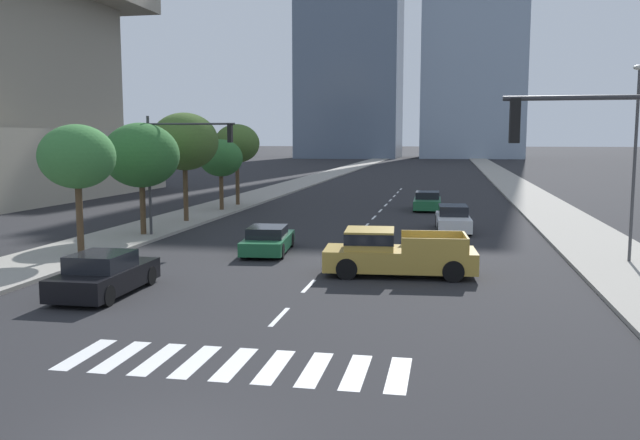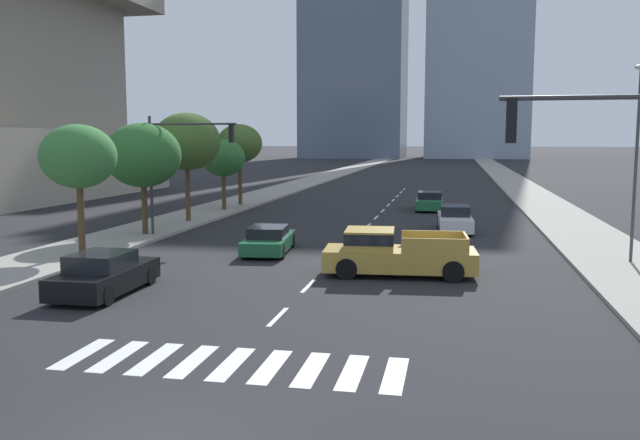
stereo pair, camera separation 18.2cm
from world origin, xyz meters
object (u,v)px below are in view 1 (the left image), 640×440
pickup_truck (392,253)px  traffic_signal_far (180,154)px  sedan_green_1 (427,202)px  street_tree_fourth (221,158)px  sedan_white_0 (453,219)px  street_lamp_east (635,149)px  street_tree_fifth (237,144)px  street_tree_second (141,155)px  street_tree_third (184,142)px  sedan_black_3 (104,275)px  street_tree_nearest (77,157)px  sedan_green_2 (268,240)px

pickup_truck → traffic_signal_far: 13.55m
sedan_green_1 → street_tree_fourth: size_ratio=0.92×
street_tree_fourth → sedan_white_0: bearing=-23.4°
street_lamp_east → street_tree_fifth: 28.98m
street_tree_second → street_tree_third: street_tree_third is taller
street_tree_second → street_tree_fourth: (0.00, 11.87, -0.48)m
sedan_black_3 → street_tree_third: street_tree_third is taller
pickup_truck → street_tree_nearest: bearing=-9.6°
sedan_white_0 → sedan_black_3: size_ratio=1.11×
street_tree_second → street_tree_third: 5.66m
street_lamp_east → street_tree_third: bearing=157.8°
sedan_green_2 → street_tree_third: size_ratio=0.74×
street_lamp_east → street_tree_fourth: (-22.06, 15.27, -0.92)m
street_tree_nearest → street_tree_second: bearing=90.0°
sedan_white_0 → sedan_black_3: bearing=-35.4°
sedan_black_3 → street_tree_fourth: street_tree_fourth is taller
street_tree_third → street_tree_fifth: 9.79m
street_lamp_east → pickup_truck: bearing=-157.5°
sedan_green_2 → sedan_black_3: size_ratio=1.06×
sedan_black_3 → street_tree_second: (-4.34, 11.87, 3.47)m
sedan_white_0 → sedan_green_1: 10.50m
street_tree_third → sedan_green_2: bearing=-50.4°
sedan_green_1 → street_tree_fourth: 14.44m
street_tree_fourth → street_tree_fifth: street_tree_fifth is taller
sedan_white_0 → street_tree_fifth: street_tree_fifth is taller
sedan_green_1 → traffic_signal_far: bearing=-37.7°
street_lamp_east → street_tree_nearest: 22.20m
street_tree_third → street_tree_fourth: 6.35m
sedan_white_0 → street_tree_nearest: street_tree_nearest is taller
sedan_white_0 → street_tree_fifth: (-15.31, 10.16, 3.92)m
sedan_white_0 → street_tree_fourth: (-15.31, 6.63, 2.99)m
sedan_green_1 → street_tree_nearest: street_tree_nearest is taller
street_tree_third → street_tree_fifth: size_ratio=1.08×
street_tree_nearest → street_tree_fifth: (-0.00, 21.27, 0.37)m
traffic_signal_far → street_tree_fourth: size_ratio=1.25×
sedan_green_2 → street_tree_second: (-7.38, 3.31, 3.55)m
sedan_green_2 → sedan_black_3: sedan_black_3 is taller
traffic_signal_far → street_lamp_east: street_lamp_east is taller
sedan_white_0 → sedan_green_1: (-1.69, 10.36, -0.04)m
sedan_green_2 → street_tree_second: bearing=60.2°
pickup_truck → street_tree_fifth: size_ratio=0.96×
sedan_black_3 → street_tree_second: size_ratio=0.78×
traffic_signal_far → street_tree_nearest: size_ratio=1.10×
street_tree_fifth → street_tree_nearest: bearing=-90.0°
pickup_truck → street_lamp_east: (8.98, 3.73, 3.71)m
sedan_white_0 → street_tree_third: bearing=-94.1°
sedan_green_2 → street_tree_fourth: size_ratio=0.98×
sedan_green_1 → sedan_green_2: size_ratio=0.94×
sedan_green_2 → street_tree_third: 12.32m
street_lamp_east → street_tree_nearest: bearing=-173.6°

